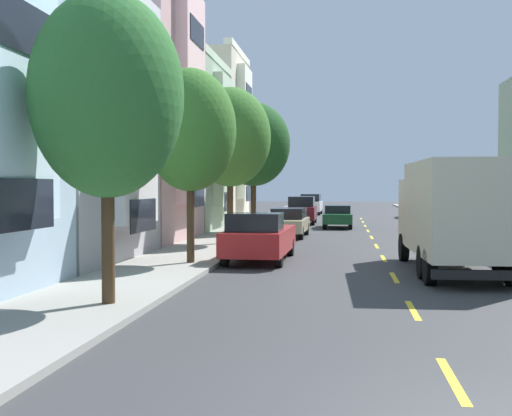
{
  "coord_description": "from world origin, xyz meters",
  "views": [
    {
      "loc": [
        -1.47,
        -6.98,
        2.61
      ],
      "look_at": [
        -5.97,
        26.66,
        1.5
      ],
      "focal_mm": 45.71,
      "sensor_mm": 36.0,
      "label": 1
    }
  ],
  "objects_px": {
    "street_tree_nearest": "(107,95)",
    "moving_forest_sedan": "(338,216)",
    "parked_hatchback_navy": "(489,233)",
    "parked_suv_sky": "(439,213)",
    "street_tree_second": "(190,130)",
    "parked_suv_white": "(311,204)",
    "street_tree_third": "(230,137)",
    "parked_suv_burgundy": "(302,210)",
    "parked_hatchback_teal": "(413,209)",
    "parked_wagon_champagne": "(289,222)",
    "street_tree_farthest": "(253,144)",
    "parked_pickup_red": "(259,238)",
    "delivery_box_truck": "(453,210)"
  },
  "relations": [
    {
      "from": "parked_hatchback_teal",
      "to": "parked_hatchback_navy",
      "type": "bearing_deg",
      "value": -90.12
    },
    {
      "from": "street_tree_nearest",
      "to": "parked_wagon_champagne",
      "type": "relative_size",
      "value": 1.38
    },
    {
      "from": "street_tree_farthest",
      "to": "parked_hatchback_teal",
      "type": "height_order",
      "value": "street_tree_farthest"
    },
    {
      "from": "parked_pickup_red",
      "to": "parked_suv_sky",
      "type": "bearing_deg",
      "value": 65.3
    },
    {
      "from": "delivery_box_truck",
      "to": "parked_wagon_champagne",
      "type": "distance_m",
      "value": 14.91
    },
    {
      "from": "parked_hatchback_teal",
      "to": "parked_hatchback_navy",
      "type": "xyz_separation_m",
      "value": [
        -0.06,
        -29.27,
        0.0
      ]
    },
    {
      "from": "street_tree_farthest",
      "to": "moving_forest_sedan",
      "type": "distance_m",
      "value": 8.6
    },
    {
      "from": "street_tree_nearest",
      "to": "parked_hatchback_navy",
      "type": "height_order",
      "value": "street_tree_nearest"
    },
    {
      "from": "street_tree_second",
      "to": "parked_hatchback_teal",
      "type": "height_order",
      "value": "street_tree_second"
    },
    {
      "from": "parked_wagon_champagne",
      "to": "street_tree_second",
      "type": "bearing_deg",
      "value": -99.31
    },
    {
      "from": "street_tree_second",
      "to": "street_tree_nearest",
      "type": "bearing_deg",
      "value": -90.0
    },
    {
      "from": "parked_suv_white",
      "to": "moving_forest_sedan",
      "type": "distance_m",
      "value": 19.96
    },
    {
      "from": "parked_suv_sky",
      "to": "parked_hatchback_teal",
      "type": "bearing_deg",
      "value": 90.41
    },
    {
      "from": "street_tree_second",
      "to": "moving_forest_sedan",
      "type": "bearing_deg",
      "value": 77.62
    },
    {
      "from": "parked_pickup_red",
      "to": "delivery_box_truck",
      "type": "bearing_deg",
      "value": -20.95
    },
    {
      "from": "street_tree_second",
      "to": "parked_suv_burgundy",
      "type": "relative_size",
      "value": 1.32
    },
    {
      "from": "delivery_box_truck",
      "to": "parked_suv_burgundy",
      "type": "relative_size",
      "value": 1.63
    },
    {
      "from": "street_tree_nearest",
      "to": "parked_suv_sky",
      "type": "height_order",
      "value": "street_tree_nearest"
    },
    {
      "from": "street_tree_farthest",
      "to": "delivery_box_truck",
      "type": "xyz_separation_m",
      "value": [
        8.21,
        -15.6,
        -3.05
      ]
    },
    {
      "from": "street_tree_second",
      "to": "parked_suv_burgundy",
      "type": "height_order",
      "value": "street_tree_second"
    },
    {
      "from": "parked_suv_white",
      "to": "parked_wagon_champagne",
      "type": "relative_size",
      "value": 1.02
    },
    {
      "from": "street_tree_nearest",
      "to": "parked_hatchback_teal",
      "type": "distance_m",
      "value": 44.42
    },
    {
      "from": "parked_hatchback_navy",
      "to": "parked_pickup_red",
      "type": "height_order",
      "value": "parked_pickup_red"
    },
    {
      "from": "street_tree_second",
      "to": "street_tree_third",
      "type": "xyz_separation_m",
      "value": [
        -0.0,
        7.52,
        0.34
      ]
    },
    {
      "from": "street_tree_third",
      "to": "parked_wagon_champagne",
      "type": "xyz_separation_m",
      "value": [
        2.13,
        5.49,
        -3.98
      ]
    },
    {
      "from": "parked_hatchback_navy",
      "to": "street_tree_farthest",
      "type": "bearing_deg",
      "value": 140.3
    },
    {
      "from": "street_tree_nearest",
      "to": "parked_suv_burgundy",
      "type": "height_order",
      "value": "street_tree_nearest"
    },
    {
      "from": "street_tree_nearest",
      "to": "parked_hatchback_navy",
      "type": "distance_m",
      "value": 17.76
    },
    {
      "from": "street_tree_farthest",
      "to": "parked_suv_sky",
      "type": "bearing_deg",
      "value": 28.83
    },
    {
      "from": "street_tree_second",
      "to": "street_tree_farthest",
      "type": "xyz_separation_m",
      "value": [
        0.0,
        15.03,
        0.51
      ]
    },
    {
      "from": "parked_hatchback_navy",
      "to": "parked_hatchback_teal",
      "type": "bearing_deg",
      "value": 89.88
    },
    {
      "from": "street_tree_second",
      "to": "street_tree_third",
      "type": "distance_m",
      "value": 7.52
    },
    {
      "from": "parked_wagon_champagne",
      "to": "parked_suv_white",
      "type": "bearing_deg",
      "value": 90.42
    },
    {
      "from": "parked_suv_burgundy",
      "to": "parked_hatchback_navy",
      "type": "distance_m",
      "value": 20.77
    },
    {
      "from": "street_tree_nearest",
      "to": "street_tree_third",
      "type": "xyz_separation_m",
      "value": [
        -0.0,
        15.03,
        0.26
      ]
    },
    {
      "from": "street_tree_second",
      "to": "street_tree_third",
      "type": "height_order",
      "value": "street_tree_third"
    },
    {
      "from": "parked_suv_sky",
      "to": "parked_wagon_champagne",
      "type": "relative_size",
      "value": 1.02
    },
    {
      "from": "parked_hatchback_navy",
      "to": "parked_wagon_champagne",
      "type": "distance_m",
      "value": 10.99
    },
    {
      "from": "street_tree_third",
      "to": "parked_suv_burgundy",
      "type": "xyz_separation_m",
      "value": [
        2.06,
        17.5,
        -3.8
      ]
    },
    {
      "from": "parked_hatchback_navy",
      "to": "moving_forest_sedan",
      "type": "height_order",
      "value": "parked_hatchback_navy"
    },
    {
      "from": "parked_pickup_red",
      "to": "parked_hatchback_teal",
      "type": "bearing_deg",
      "value": 75.43
    },
    {
      "from": "street_tree_farthest",
      "to": "parked_suv_burgundy",
      "type": "xyz_separation_m",
      "value": [
        2.06,
        9.99,
        -3.97
      ]
    },
    {
      "from": "parked_hatchback_navy",
      "to": "moving_forest_sedan",
      "type": "distance_m",
      "value": 16.03
    },
    {
      "from": "street_tree_second",
      "to": "parked_hatchback_navy",
      "type": "distance_m",
      "value": 12.88
    },
    {
      "from": "parked_hatchback_navy",
      "to": "street_tree_nearest",
      "type": "bearing_deg",
      "value": -128.1
    },
    {
      "from": "delivery_box_truck",
      "to": "moving_forest_sedan",
      "type": "height_order",
      "value": "delivery_box_truck"
    },
    {
      "from": "parked_pickup_red",
      "to": "parked_wagon_champagne",
      "type": "height_order",
      "value": "parked_pickup_red"
    },
    {
      "from": "delivery_box_truck",
      "to": "parked_hatchback_navy",
      "type": "bearing_deg",
      "value": 69.56
    },
    {
      "from": "delivery_box_truck",
      "to": "parked_suv_white",
      "type": "bearing_deg",
      "value": 98.64
    },
    {
      "from": "street_tree_nearest",
      "to": "moving_forest_sedan",
      "type": "bearing_deg",
      "value": 80.82
    }
  ]
}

